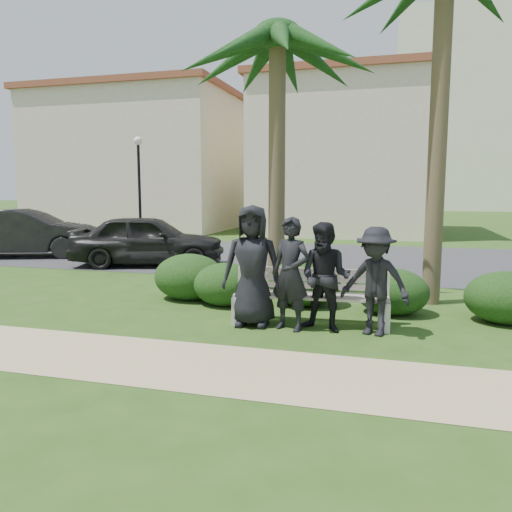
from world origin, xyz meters
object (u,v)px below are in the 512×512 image
object	(u,v)px
man_d	(375,281)
palm_left	(278,39)
street_lamp	(139,169)
car_a	(148,240)
man_a	(252,266)
man_c	(325,277)
car_b	(26,233)
park_bench	(311,301)
man_b	(291,274)

from	to	relation	value
man_d	palm_left	xyz separation A→B (m)	(-1.99, 2.28, 4.08)
street_lamp	car_a	world-z (taller)	street_lamp
man_a	man_c	size ratio (longest dim) A/B	1.15
palm_left	car_b	bearing A→B (deg)	158.44
park_bench	man_b	size ratio (longest dim) A/B	1.43
man_b	palm_left	bearing A→B (deg)	126.11
man_c	man_d	world-z (taller)	man_c
street_lamp	palm_left	distance (m)	12.84
palm_left	car_b	size ratio (longest dim) A/B	1.31
palm_left	car_b	distance (m)	10.38
park_bench	street_lamp	bearing A→B (deg)	124.47
man_a	car_a	world-z (taller)	man_a
man_b	car_b	distance (m)	11.27
palm_left	car_a	size ratio (longest dim) A/B	1.41
man_d	car_b	xyz separation A→B (m)	(-10.85, 5.78, -0.04)
man_b	car_b	bearing A→B (deg)	166.51
man_d	palm_left	size ratio (longest dim) A/B	0.27
street_lamp	man_a	bearing A→B (deg)	-54.71
palm_left	car_b	world-z (taller)	palm_left
park_bench	car_b	bearing A→B (deg)	146.83
palm_left	car_a	xyz separation A→B (m)	(-4.30, 2.85, -4.16)
man_d	car_b	bearing A→B (deg)	168.47
car_a	man_c	bearing A→B (deg)	-149.03
man_a	man_d	bearing A→B (deg)	-4.84
man_a	car_a	xyz separation A→B (m)	(-4.47, 5.12, -0.22)
man_b	park_bench	bearing A→B (deg)	74.18
man_d	car_b	distance (m)	12.29
man_a	man_b	world-z (taller)	man_a
park_bench	man_a	size ratio (longest dim) A/B	1.30
man_a	car_b	distance (m)	10.71
park_bench	man_a	xyz separation A→B (m)	(-0.86, -0.29, 0.55)
man_b	car_a	world-z (taller)	man_b
man_d	palm_left	distance (m)	5.08
car_a	street_lamp	bearing A→B (deg)	13.79
man_a	palm_left	xyz separation A→B (m)	(-0.16, 2.27, 3.94)
man_d	car_a	bearing A→B (deg)	157.33
car_a	man_b	bearing A→B (deg)	-152.11
man_c	car_a	world-z (taller)	man_c
man_b	car_a	size ratio (longest dim) A/B	0.41
street_lamp	man_d	size ratio (longest dim) A/B	2.75
park_bench	palm_left	bearing A→B (deg)	113.13
man_d	car_a	xyz separation A→B (m)	(-6.30, 5.13, -0.07)
man_a	palm_left	world-z (taller)	palm_left
street_lamp	park_bench	bearing A→B (deg)	-51.37
park_bench	car_b	xyz separation A→B (m)	(-9.88, 5.48, 0.36)
man_c	car_b	xyz separation A→B (m)	(-10.14, 5.78, -0.07)
man_c	man_a	bearing A→B (deg)	-168.06
street_lamp	man_d	bearing A→B (deg)	-49.29
man_b	man_d	size ratio (longest dim) A/B	1.08
man_a	palm_left	size ratio (longest dim) A/B	0.32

